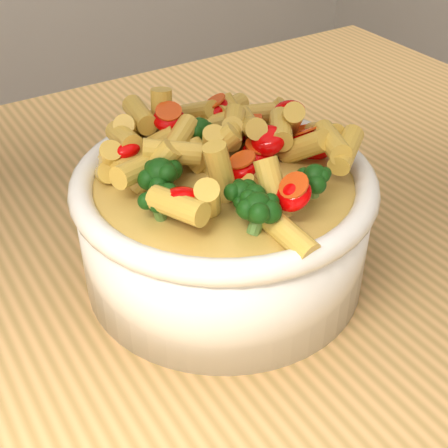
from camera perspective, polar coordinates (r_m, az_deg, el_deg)
table at (r=0.61m, az=-7.55°, el=-12.28°), size 1.20×0.80×0.90m
serving_bowl at (r=0.50m, az=-0.00°, el=0.12°), size 0.24×0.24×0.10m
pasta_salad at (r=0.47m, az=0.00°, el=6.40°), size 0.19×0.19×0.04m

